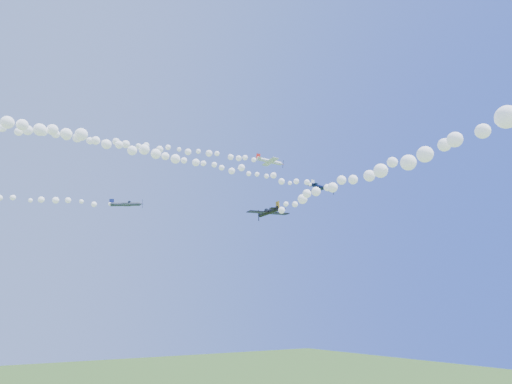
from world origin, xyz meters
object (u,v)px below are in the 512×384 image
plane_grey (126,204)px  plane_black (268,212)px  plane_white (270,161)px  plane_navy (323,188)px

plane_grey → plane_black: (18.86, -22.80, -3.65)m
plane_white → plane_grey: size_ratio=1.09×
plane_white → plane_black: (-11.80, -16.10, -16.84)m
plane_grey → plane_white: bearing=8.5°
plane_white → plane_navy: plane_white is taller
plane_white → plane_black: 26.12m
plane_navy → plane_grey: size_ratio=1.07×
plane_black → plane_navy: bearing=-62.9°
plane_navy → plane_black: bearing=-159.0°
plane_navy → plane_black: size_ratio=0.92×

